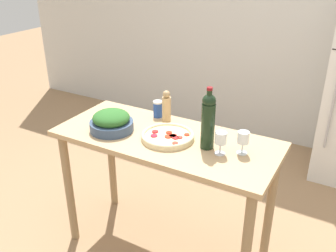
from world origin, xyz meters
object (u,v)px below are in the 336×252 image
at_px(salad_bowl, 111,122).
at_px(salt_canister, 158,109).
at_px(wine_glass_near, 221,139).
at_px(wine_glass_far, 243,139).
at_px(homemade_pizza, 168,136).
at_px(wine_bottle, 208,120).
at_px(pepper_mill, 166,107).

distance_m(salad_bowl, salt_canister, 0.36).
height_order(salad_bowl, salt_canister, salad_bowl).
relative_size(wine_glass_near, salad_bowl, 0.49).
relative_size(wine_glass_far, salad_bowl, 0.49).
bearing_deg(homemade_pizza, wine_glass_far, 6.73).
bearing_deg(wine_glass_near, wine_bottle, 160.39).
height_order(wine_bottle, wine_glass_far, wine_bottle).
xyz_separation_m(wine_glass_near, homemade_pizza, (-0.34, 0.01, -0.07)).
bearing_deg(salad_bowl, homemade_pizza, 10.76).
xyz_separation_m(pepper_mill, homemade_pizza, (0.13, -0.22, -0.08)).
height_order(wine_glass_far, salad_bowl, same).
height_order(salad_bowl, homemade_pizza, salad_bowl).
bearing_deg(wine_bottle, homemade_pizza, -175.41).
relative_size(wine_glass_far, pepper_mill, 0.62).
xyz_separation_m(wine_glass_far, pepper_mill, (-0.58, 0.17, 0.01)).
bearing_deg(salad_bowl, wine_glass_near, 4.51).
relative_size(wine_glass_near, pepper_mill, 0.62).
relative_size(homemade_pizza, salt_canister, 2.85).
bearing_deg(pepper_mill, salad_bowl, -128.57).
xyz_separation_m(wine_bottle, wine_glass_near, (0.09, -0.03, -0.08)).
xyz_separation_m(wine_glass_near, wine_glass_far, (0.11, 0.07, 0.00)).
bearing_deg(pepper_mill, wine_bottle, -27.71).
distance_m(wine_glass_far, homemade_pizza, 0.46).
height_order(wine_glass_near, homemade_pizza, wine_glass_near).
height_order(wine_glass_near, pepper_mill, pepper_mill).
xyz_separation_m(wine_bottle, salt_canister, (-0.47, 0.24, -0.12)).
distance_m(homemade_pizza, salt_canister, 0.34).
bearing_deg(pepper_mill, salt_canister, 158.61).
bearing_deg(wine_bottle, wine_glass_near, -19.61).
bearing_deg(salt_canister, pepper_mill, -21.39).
bearing_deg(wine_glass_far, salad_bowl, -171.45).
distance_m(wine_glass_far, salt_canister, 0.70).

